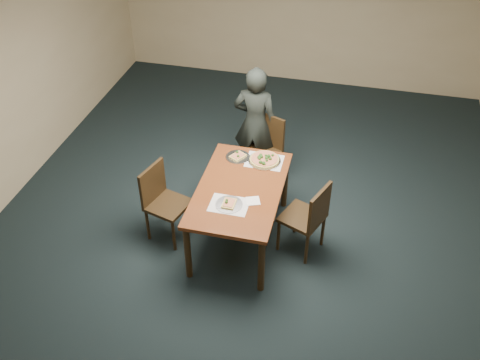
% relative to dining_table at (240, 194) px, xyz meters
% --- Properties ---
extents(ground, '(8.00, 8.00, 0.00)m').
position_rel_dining_table_xyz_m(ground, '(0.04, 0.04, -0.66)').
color(ground, black).
rests_on(ground, ground).
extents(room_shell, '(8.00, 8.00, 8.00)m').
position_rel_dining_table_xyz_m(room_shell, '(0.04, 0.04, 1.08)').
color(room_shell, tan).
rests_on(room_shell, ground).
extents(dining_table, '(0.90, 1.50, 0.75)m').
position_rel_dining_table_xyz_m(dining_table, '(0.00, 0.00, 0.00)').
color(dining_table, '#552611').
rests_on(dining_table, ground).
extents(chair_far, '(0.55, 0.55, 0.91)m').
position_rel_dining_table_xyz_m(chair_far, '(0.04, 1.16, -0.14)').
color(chair_far, black).
rests_on(chair_far, ground).
extents(chair_left, '(0.52, 0.52, 0.91)m').
position_rel_dining_table_xyz_m(chair_left, '(-0.87, -0.12, -0.14)').
color(chair_left, black).
rests_on(chair_left, ground).
extents(chair_right, '(0.55, 0.55, 0.91)m').
position_rel_dining_table_xyz_m(chair_right, '(0.77, -0.01, -0.14)').
color(chair_right, black).
rests_on(chair_right, ground).
extents(diner, '(0.57, 0.39, 1.53)m').
position_rel_dining_table_xyz_m(diner, '(-0.11, 1.27, 0.11)').
color(diner, black).
rests_on(diner, ground).
extents(placemat_main, '(0.42, 0.32, 0.00)m').
position_rel_dining_table_xyz_m(placemat_main, '(0.16, 0.53, 0.09)').
color(placemat_main, white).
rests_on(placemat_main, dining_table).
extents(placemat_near, '(0.40, 0.30, 0.00)m').
position_rel_dining_table_xyz_m(placemat_near, '(-0.04, -0.31, 0.09)').
color(placemat_near, white).
rests_on(placemat_near, dining_table).
extents(pizza_pan, '(0.37, 0.37, 0.07)m').
position_rel_dining_table_xyz_m(pizza_pan, '(0.16, 0.53, 0.12)').
color(pizza_pan, silver).
rests_on(pizza_pan, dining_table).
extents(slice_plate_near, '(0.28, 0.28, 0.06)m').
position_rel_dining_table_xyz_m(slice_plate_near, '(-0.04, -0.31, 0.11)').
color(slice_plate_near, silver).
rests_on(slice_plate_near, dining_table).
extents(slice_plate_far, '(0.28, 0.28, 0.06)m').
position_rel_dining_table_xyz_m(slice_plate_far, '(-0.15, 0.53, 0.10)').
color(slice_plate_far, silver).
rests_on(slice_plate_far, dining_table).
extents(napkin, '(0.18, 0.18, 0.01)m').
position_rel_dining_table_xyz_m(napkin, '(0.19, -0.19, 0.09)').
color(napkin, white).
rests_on(napkin, dining_table).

